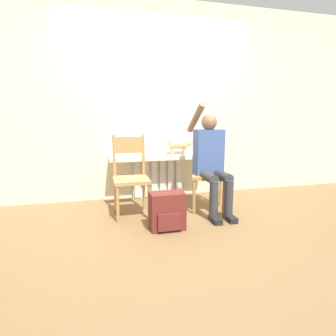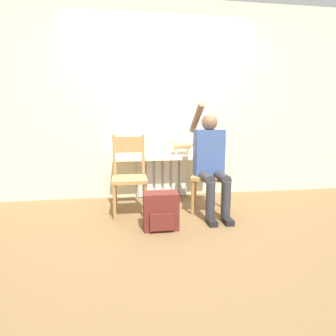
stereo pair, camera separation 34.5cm
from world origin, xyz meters
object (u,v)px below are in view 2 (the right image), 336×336
at_px(chair_right, 209,172).
at_px(cat, 184,145).
at_px(person, 211,159).
at_px(backpack, 161,211).
at_px(chair_left, 129,175).

relative_size(chair_right, cat, 1.99).
height_order(person, backpack, person).
bearing_deg(person, cat, 103.59).
bearing_deg(chair_right, person, -78.46).
xyz_separation_m(chair_right, cat, (-0.19, 0.60, 0.29)).
xyz_separation_m(chair_left, chair_right, (0.96, -0.00, 0.00)).
relative_size(chair_left, cat, 1.99).
xyz_separation_m(cat, backpack, (-0.47, -1.12, -0.57)).
distance_m(chair_right, person, 0.21).
distance_m(person, cat, 0.73).
xyz_separation_m(person, cat, (-0.17, 0.70, 0.10)).
height_order(chair_right, cat, chair_right).
bearing_deg(chair_right, cat, 126.48).
bearing_deg(chair_left, person, -6.38).
relative_size(chair_left, person, 0.71).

